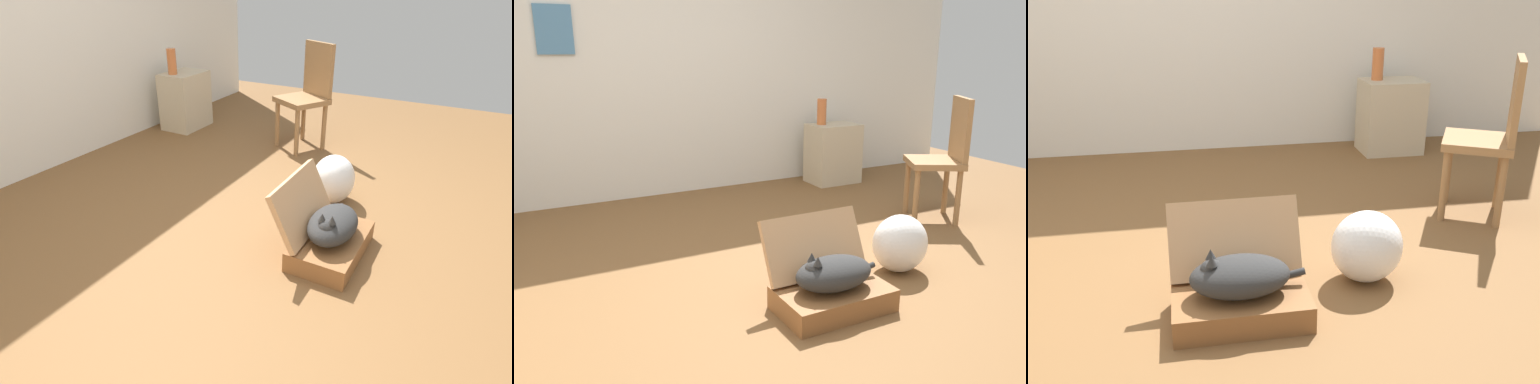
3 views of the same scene
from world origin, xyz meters
The scene contains 9 objects.
ground_plane centered at (0.00, 0.00, 0.00)m, with size 7.68×7.68×0.00m, color brown.
wall_back centered at (0.00, 2.26, 1.30)m, with size 6.40×0.15×2.60m.
suitcase_base centered at (-0.04, -0.42, 0.06)m, with size 0.60×0.36×0.13m, color brown.
suitcase_lid centered at (-0.04, -0.22, 0.30)m, with size 0.60×0.36×0.04m, color tan.
cat centered at (-0.04, -0.42, 0.21)m, with size 0.52×0.27×0.21m.
plastic_bag_white centered at (0.61, -0.20, 0.18)m, with size 0.36×0.31×0.36m, color white.
side_table centered at (1.50, 1.85, 0.30)m, with size 0.50×0.36×0.61m, color beige.
vase_tall centered at (1.37, 1.89, 0.73)m, with size 0.09×0.09×0.26m, color #CC6B38.
chair centered at (1.59, 0.44, 0.53)m, with size 0.55×0.55×0.99m.
Camera 1 is at (-2.06, -1.03, 1.50)m, focal length 28.81 mm.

